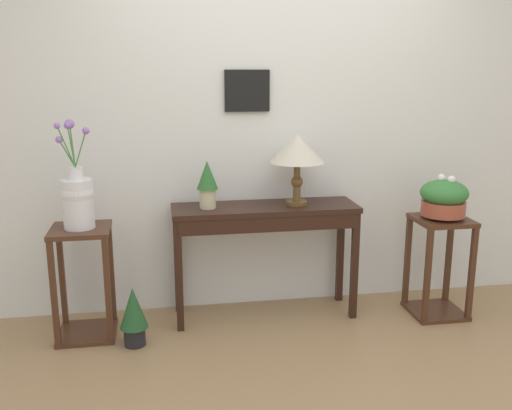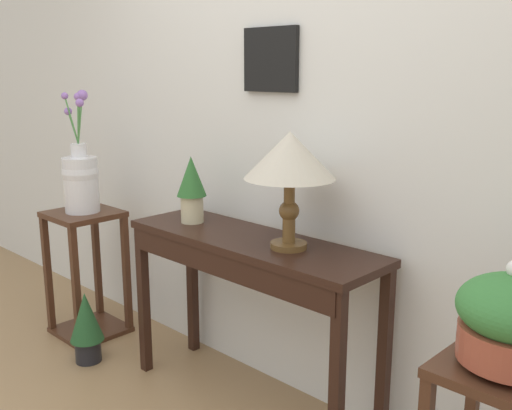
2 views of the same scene
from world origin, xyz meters
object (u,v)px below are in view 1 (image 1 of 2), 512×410
object	(u,v)px
table_lamp	(297,151)
pedestal_stand_left	(84,283)
flower_vase_tall_left	(77,197)
console_table	(265,223)
potted_plant_on_console	(207,182)
potted_plant_floor	(134,314)
pedestal_stand_right	(438,267)
planter_bowl_wide_right	(444,198)

from	to	relation	value
table_lamp	pedestal_stand_left	xyz separation A→B (m)	(-1.42, -0.12, -0.80)
flower_vase_tall_left	console_table	bearing A→B (deg)	4.71
table_lamp	potted_plant_on_console	xyz separation A→B (m)	(-0.61, -0.00, -0.19)
console_table	pedestal_stand_left	world-z (taller)	console_table
potted_plant_on_console	potted_plant_floor	world-z (taller)	potted_plant_on_console
table_lamp	pedestal_stand_left	world-z (taller)	table_lamp
table_lamp	potted_plant_on_console	world-z (taller)	table_lamp
console_table	pedestal_stand_right	bearing A→B (deg)	-7.84
planter_bowl_wide_right	console_table	bearing A→B (deg)	172.16
console_table	pedestal_stand_left	distance (m)	1.24
pedestal_stand_right	planter_bowl_wide_right	xyz separation A→B (m)	(0.00, 0.00, 0.49)
pedestal_stand_right	planter_bowl_wide_right	distance (m)	0.49
planter_bowl_wide_right	potted_plant_floor	world-z (taller)	planter_bowl_wide_right
potted_plant_on_console	flower_vase_tall_left	distance (m)	0.82
flower_vase_tall_left	pedestal_stand_right	xyz separation A→B (m)	(2.40, -0.07, -0.58)
pedestal_stand_right	planter_bowl_wide_right	size ratio (longest dim) A/B	2.20
potted_plant_on_console	pedestal_stand_right	bearing A→B (deg)	-6.64
console_table	potted_plant_on_console	xyz separation A→B (m)	(-0.39, 0.02, 0.30)
potted_plant_on_console	pedestal_stand_right	world-z (taller)	potted_plant_on_console
flower_vase_tall_left	pedestal_stand_right	size ratio (longest dim) A/B	0.95
potted_plant_on_console	potted_plant_floor	distance (m)	0.96
planter_bowl_wide_right	potted_plant_floor	xyz separation A→B (m)	(-2.09, -0.13, -0.63)
potted_plant_floor	flower_vase_tall_left	bearing A→B (deg)	147.53
potted_plant_on_console	flower_vase_tall_left	xyz separation A→B (m)	(-0.81, -0.12, -0.04)
potted_plant_on_console	pedestal_stand_right	xyz separation A→B (m)	(1.59, -0.18, -0.62)
potted_plant_on_console	potted_plant_floor	bearing A→B (deg)	-147.75
console_table	planter_bowl_wide_right	bearing A→B (deg)	-7.84
flower_vase_tall_left	planter_bowl_wide_right	distance (m)	2.40
pedestal_stand_left	planter_bowl_wide_right	size ratio (longest dim) A/B	2.28
console_table	potted_plant_floor	world-z (taller)	console_table
pedestal_stand_right	console_table	bearing A→B (deg)	172.16
console_table	table_lamp	xyz separation A→B (m)	(0.22, 0.02, 0.48)
console_table	flower_vase_tall_left	bearing A→B (deg)	-175.29
planter_bowl_wide_right	flower_vase_tall_left	bearing A→B (deg)	178.42
potted_plant_on_console	potted_plant_floor	size ratio (longest dim) A/B	0.83
table_lamp	potted_plant_floor	bearing A→B (deg)	-163.90
pedestal_stand_right	pedestal_stand_left	bearing A→B (deg)	178.43
flower_vase_tall_left	potted_plant_floor	size ratio (longest dim) A/B	1.74
table_lamp	planter_bowl_wide_right	distance (m)	1.05
flower_vase_tall_left	pedestal_stand_left	bearing A→B (deg)	-43.05
table_lamp	console_table	bearing A→B (deg)	-174.02
flower_vase_tall_left	potted_plant_floor	xyz separation A→B (m)	(0.31, -0.20, -0.72)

